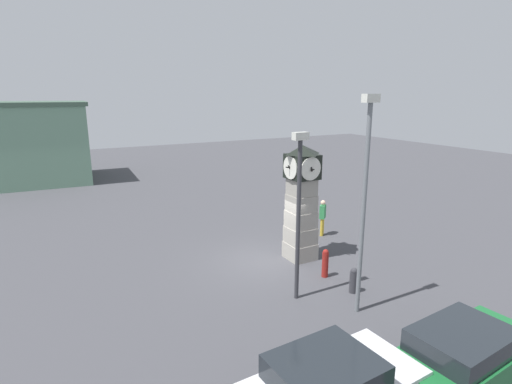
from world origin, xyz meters
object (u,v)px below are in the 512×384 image
car_by_building (466,353)px  pedestrian_crossing_lot (323,215)px  bollard_near_tower (325,263)px  street_lamp_far_side (299,205)px  clock_tower (301,202)px  street_lamp_near_road (365,193)px  bollard_mid_row (354,280)px

car_by_building → pedestrian_crossing_lot: pedestrian_crossing_lot is taller
pedestrian_crossing_lot → bollard_near_tower: bearing=-126.4°
bollard_near_tower → street_lamp_far_side: (-1.86, -0.82, 2.72)m
car_by_building → pedestrian_crossing_lot: 10.30m
clock_tower → street_lamp_near_road: bearing=-100.6°
clock_tower → bollard_near_tower: (-0.17, -1.90, -1.90)m
street_lamp_far_side → clock_tower: bearing=53.3°
clock_tower → bollard_near_tower: 2.70m
clock_tower → car_by_building: size_ratio=1.10×
car_by_building → street_lamp_near_road: size_ratio=0.64×
car_by_building → clock_tower: bearing=84.8°
bollard_mid_row → bollard_near_tower: bearing=93.9°
bollard_mid_row → street_lamp_near_road: bearing=-126.4°
street_lamp_far_side → car_by_building: bearing=-76.0°
car_by_building → pedestrian_crossing_lot: bearing=71.4°
bollard_near_tower → car_by_building: bearing=-95.2°
clock_tower → street_lamp_far_side: 3.50m
clock_tower → bollard_near_tower: clock_tower is taller
bollard_mid_row → street_lamp_far_side: (-1.96, 0.63, 2.82)m
clock_tower → bollard_mid_row: clock_tower is taller
bollard_mid_row → street_lamp_near_road: street_lamp_near_road is taller
car_by_building → bollard_mid_row: bearing=82.0°
clock_tower → car_by_building: clock_tower is taller
bollard_near_tower → street_lamp_far_side: bearing=-156.1°
pedestrian_crossing_lot → clock_tower: bearing=-144.9°
bollard_near_tower → street_lamp_far_side: street_lamp_far_side is taller
bollard_near_tower → bollard_mid_row: size_ratio=1.20×
car_by_building → street_lamp_far_side: (-1.30, 5.24, 2.56)m
bollard_mid_row → car_by_building: size_ratio=0.21×
bollard_near_tower → street_lamp_near_road: size_ratio=0.16×
bollard_mid_row → pedestrian_crossing_lot: 5.81m
bollard_near_tower → street_lamp_far_side: 3.40m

